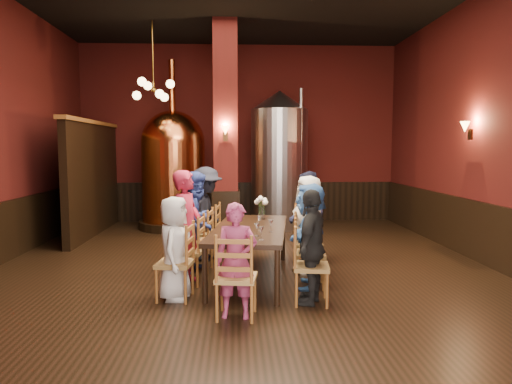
{
  "coord_description": "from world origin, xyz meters",
  "views": [
    {
      "loc": [
        -0.1,
        -6.84,
        1.89
      ],
      "look_at": [
        0.22,
        0.2,
        1.21
      ],
      "focal_mm": 32.0,
      "sensor_mm": 36.0,
      "label": 1
    }
  ],
  "objects_px": {
    "dining_table": "(250,231)",
    "rose_vase": "(262,204)",
    "person_0": "(174,248)",
    "person_1": "(187,227)",
    "copper_kettle": "(174,168)",
    "steel_vessel": "(279,160)",
    "person_2": "(197,221)"
  },
  "relations": [
    {
      "from": "dining_table",
      "to": "rose_vase",
      "type": "relative_size",
      "value": 6.64
    },
    {
      "from": "person_0",
      "to": "person_1",
      "type": "height_order",
      "value": "person_1"
    },
    {
      "from": "rose_vase",
      "to": "person_0",
      "type": "bearing_deg",
      "value": -125.98
    },
    {
      "from": "copper_kettle",
      "to": "steel_vessel",
      "type": "relative_size",
      "value": 1.21
    },
    {
      "from": "dining_table",
      "to": "copper_kettle",
      "type": "xyz_separation_m",
      "value": [
        -1.66,
        4.27,
        0.74
      ]
    },
    {
      "from": "person_0",
      "to": "person_1",
      "type": "xyz_separation_m",
      "value": [
        0.09,
        0.66,
        0.15
      ]
    },
    {
      "from": "dining_table",
      "to": "person_0",
      "type": "xyz_separation_m",
      "value": [
        -0.98,
        -0.88,
        -0.04
      ]
    },
    {
      "from": "steel_vessel",
      "to": "person_0",
      "type": "bearing_deg",
      "value": -109.27
    },
    {
      "from": "person_1",
      "to": "copper_kettle",
      "type": "distance_m",
      "value": 4.6
    },
    {
      "from": "person_1",
      "to": "rose_vase",
      "type": "height_order",
      "value": "person_1"
    },
    {
      "from": "copper_kettle",
      "to": "steel_vessel",
      "type": "distance_m",
      "value": 2.5
    },
    {
      "from": "person_2",
      "to": "rose_vase",
      "type": "distance_m",
      "value": 1.08
    },
    {
      "from": "dining_table",
      "to": "rose_vase",
      "type": "distance_m",
      "value": 0.84
    },
    {
      "from": "dining_table",
      "to": "person_1",
      "type": "relative_size",
      "value": 1.58
    },
    {
      "from": "person_0",
      "to": "steel_vessel",
      "type": "bearing_deg",
      "value": -13.66
    },
    {
      "from": "dining_table",
      "to": "rose_vase",
      "type": "height_order",
      "value": "rose_vase"
    },
    {
      "from": "person_0",
      "to": "person_2",
      "type": "bearing_deg",
      "value": -2.09
    },
    {
      "from": "person_0",
      "to": "rose_vase",
      "type": "height_order",
      "value": "person_0"
    },
    {
      "from": "person_2",
      "to": "steel_vessel",
      "type": "height_order",
      "value": "steel_vessel"
    },
    {
      "from": "dining_table",
      "to": "copper_kettle",
      "type": "distance_m",
      "value": 4.65
    },
    {
      "from": "person_2",
      "to": "steel_vessel",
      "type": "xyz_separation_m",
      "value": [
        1.63,
        3.86,
        0.85
      ]
    },
    {
      "from": "person_2",
      "to": "copper_kettle",
      "type": "bearing_deg",
      "value": 34.74
    },
    {
      "from": "dining_table",
      "to": "person_2",
      "type": "xyz_separation_m",
      "value": [
        -0.8,
        0.44,
        0.08
      ]
    },
    {
      "from": "dining_table",
      "to": "person_2",
      "type": "distance_m",
      "value": 0.92
    },
    {
      "from": "dining_table",
      "to": "rose_vase",
      "type": "bearing_deg",
      "value": 82.3
    },
    {
      "from": "person_1",
      "to": "person_2",
      "type": "height_order",
      "value": "person_1"
    },
    {
      "from": "copper_kettle",
      "to": "rose_vase",
      "type": "height_order",
      "value": "copper_kettle"
    },
    {
      "from": "dining_table",
      "to": "person_2",
      "type": "bearing_deg",
      "value": 158.78
    },
    {
      "from": "person_2",
      "to": "steel_vessel",
      "type": "bearing_deg",
      "value": -0.89
    },
    {
      "from": "copper_kettle",
      "to": "steel_vessel",
      "type": "height_order",
      "value": "copper_kettle"
    },
    {
      "from": "dining_table",
      "to": "person_1",
      "type": "height_order",
      "value": "person_1"
    },
    {
      "from": "person_1",
      "to": "person_2",
      "type": "xyz_separation_m",
      "value": [
        0.09,
        0.65,
        -0.03
      ]
    }
  ]
}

